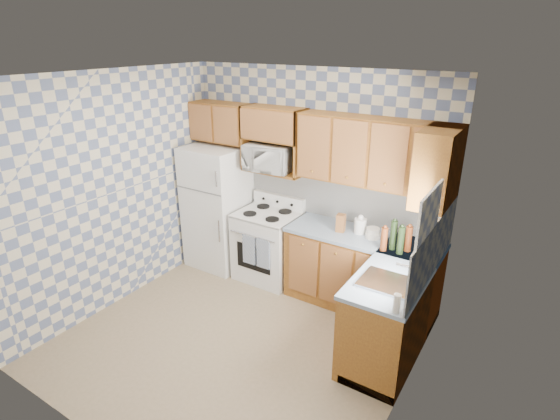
{
  "coord_description": "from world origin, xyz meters",
  "views": [
    {
      "loc": [
        2.41,
        -2.98,
        3.02
      ],
      "look_at": [
        0.05,
        0.75,
        1.25
      ],
      "focal_mm": 28.0,
      "sensor_mm": 36.0,
      "label": 1
    }
  ],
  "objects_px": {
    "refrigerator": "(218,207)",
    "electric_kettle": "(360,226)",
    "stove_body": "(268,246)",
    "microwave": "(269,157)"
  },
  "relations": [
    {
      "from": "electric_kettle",
      "to": "refrigerator",
      "type": "bearing_deg",
      "value": -177.47
    },
    {
      "from": "microwave",
      "to": "electric_kettle",
      "type": "height_order",
      "value": "microwave"
    },
    {
      "from": "refrigerator",
      "to": "electric_kettle",
      "type": "xyz_separation_m",
      "value": [
        2.03,
        0.09,
        0.17
      ]
    },
    {
      "from": "stove_body",
      "to": "microwave",
      "type": "distance_m",
      "value": 1.17
    },
    {
      "from": "stove_body",
      "to": "microwave",
      "type": "xyz_separation_m",
      "value": [
        -0.05,
        0.12,
        1.16
      ]
    },
    {
      "from": "refrigerator",
      "to": "electric_kettle",
      "type": "height_order",
      "value": "refrigerator"
    },
    {
      "from": "refrigerator",
      "to": "electric_kettle",
      "type": "distance_m",
      "value": 2.04
    },
    {
      "from": "refrigerator",
      "to": "electric_kettle",
      "type": "bearing_deg",
      "value": 2.53
    },
    {
      "from": "stove_body",
      "to": "electric_kettle",
      "type": "xyz_separation_m",
      "value": [
        1.23,
        0.06,
        0.56
      ]
    },
    {
      "from": "refrigerator",
      "to": "microwave",
      "type": "xyz_separation_m",
      "value": [
        0.76,
        0.15,
        0.77
      ]
    }
  ]
}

